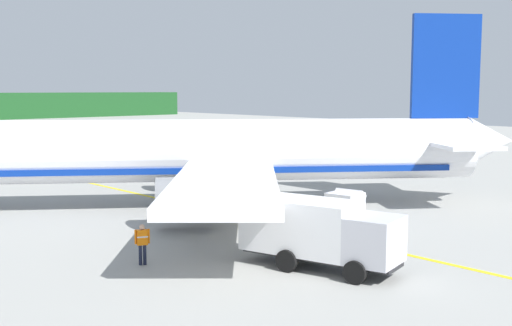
# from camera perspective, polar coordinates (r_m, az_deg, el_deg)

# --- Properties ---
(airliner_foreground) EXTENTS (35.72, 30.51, 11.90)m
(airliner_foreground) POSITION_cam_1_polar(r_m,az_deg,el_deg) (39.14, -5.69, 0.96)
(airliner_foreground) COLOR white
(airliner_foreground) RESTS_ON ground
(service_truck_baggage) EXTENTS (3.76, 6.83, 2.77)m
(service_truck_baggage) POSITION_cam_1_polar(r_m,az_deg,el_deg) (25.88, 5.61, -6.06)
(service_truck_baggage) COLOR silver
(service_truck_baggage) RESTS_ON ground
(cargo_container_mid) EXTENTS (2.06, 2.06, 1.92)m
(cargo_container_mid) POSITION_cam_1_polar(r_m,az_deg,el_deg) (34.21, 7.97, -4.09)
(cargo_container_mid) COLOR #333338
(cargo_container_mid) RESTS_ON ground
(crew_marshaller) EXTENTS (0.58, 0.40, 1.71)m
(crew_marshaller) POSITION_cam_1_polar(r_m,az_deg,el_deg) (26.82, -10.14, -6.88)
(crew_marshaller) COLOR #191E33
(crew_marshaller) RESTS_ON ground
(crew_loader_right) EXTENTS (0.46, 0.52, 1.75)m
(crew_loader_right) POSITION_cam_1_polar(r_m,az_deg,el_deg) (35.77, 1.93, -3.35)
(crew_loader_right) COLOR #191E33
(crew_loader_right) RESTS_ON ground
(apron_guide_line) EXTENTS (0.30, 60.00, 0.01)m
(apron_guide_line) POSITION_cam_1_polar(r_m,az_deg,el_deg) (36.08, -1.10, -4.92)
(apron_guide_line) COLOR yellow
(apron_guide_line) RESTS_ON ground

